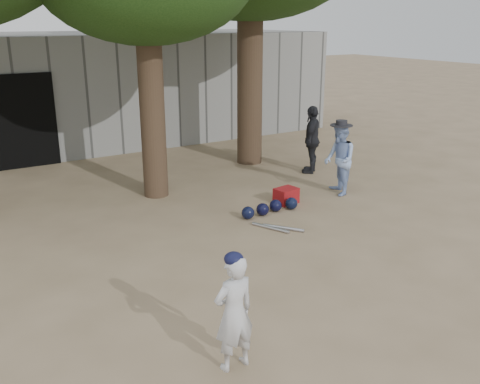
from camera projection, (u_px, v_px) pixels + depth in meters
ground at (241, 287)px, 7.08m from camera, size 70.00×70.00×0.00m
boy_player at (234, 313)px, 5.28m from camera, size 0.47×0.32×1.24m
spectator_blue at (339, 160)px, 10.62m from camera, size 0.77×0.85×1.44m
spectator_dark at (312, 140)px, 12.14m from camera, size 0.93×0.87×1.54m
red_bag at (286, 196)px, 10.25m from camera, size 0.46×0.38×0.30m
back_building at (47, 89)px, 14.96m from camera, size 16.00×5.24×3.00m
helmet_row at (270, 208)px, 9.71m from camera, size 1.19×0.29×0.23m
bat_pile at (277, 228)px, 9.01m from camera, size 0.59×0.77×0.06m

